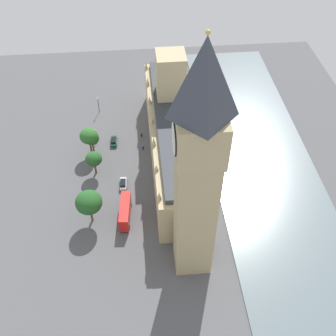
{
  "coord_description": "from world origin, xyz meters",
  "views": [
    {
      "loc": [
        8.13,
        90.8,
        87.16
      ],
      "look_at": [
        1.0,
        12.92,
        8.19
      ],
      "focal_mm": 43.7,
      "sensor_mm": 36.0,
      "label": 1
    }
  ],
  "objects_px": {
    "car_dark_green_corner": "(114,141)",
    "double_decker_bus_leading": "(125,211)",
    "pedestrian_near_tower": "(143,148)",
    "plane_tree_far_end": "(89,136)",
    "clock_tower": "(198,172)",
    "car_silver_trailing": "(123,184)",
    "plane_tree_opposite_hall": "(94,159)",
    "plane_tree_kerbside": "(89,202)",
    "street_lamp_under_trees": "(95,134)",
    "parliament_building": "(174,133)",
    "plane_tree_by_river_gate": "(92,139)",
    "pedestrian_midblock": "(142,135)",
    "street_lamp_slot_10": "(98,102)"
  },
  "relations": [
    {
      "from": "car_dark_green_corner",
      "to": "plane_tree_kerbside",
      "type": "distance_m",
      "value": 31.69
    },
    {
      "from": "car_dark_green_corner",
      "to": "car_silver_trailing",
      "type": "xyz_separation_m",
      "value": [
        -2.69,
        18.75,
        -0.0
      ]
    },
    {
      "from": "car_dark_green_corner",
      "to": "double_decker_bus_leading",
      "type": "relative_size",
      "value": 0.45
    },
    {
      "from": "double_decker_bus_leading",
      "to": "street_lamp_slot_10",
      "type": "bearing_deg",
      "value": 105.01
    },
    {
      "from": "clock_tower",
      "to": "pedestrian_midblock",
      "type": "relative_size",
      "value": 37.18
    },
    {
      "from": "double_decker_bus_leading",
      "to": "plane_tree_kerbside",
      "type": "xyz_separation_m",
      "value": [
        8.84,
        0.24,
        4.77
      ]
    },
    {
      "from": "parliament_building",
      "to": "plane_tree_opposite_hall",
      "type": "relative_size",
      "value": 8.16
    },
    {
      "from": "car_dark_green_corner",
      "to": "street_lamp_under_trees",
      "type": "bearing_deg",
      "value": 178.71
    },
    {
      "from": "double_decker_bus_leading",
      "to": "parliament_building",
      "type": "bearing_deg",
      "value": 62.51
    },
    {
      "from": "plane_tree_by_river_gate",
      "to": "street_lamp_under_trees",
      "type": "bearing_deg",
      "value": -97.76
    },
    {
      "from": "parliament_building",
      "to": "pedestrian_near_tower",
      "type": "distance_m",
      "value": 12.28
    },
    {
      "from": "car_dark_green_corner",
      "to": "plane_tree_by_river_gate",
      "type": "height_order",
      "value": "plane_tree_by_river_gate"
    },
    {
      "from": "car_silver_trailing",
      "to": "street_lamp_slot_10",
      "type": "xyz_separation_m",
      "value": [
        7.76,
        -35.53,
        3.31
      ]
    },
    {
      "from": "car_silver_trailing",
      "to": "double_decker_bus_leading",
      "type": "bearing_deg",
      "value": -85.24
    },
    {
      "from": "pedestrian_near_tower",
      "to": "plane_tree_far_end",
      "type": "height_order",
      "value": "plane_tree_far_end"
    },
    {
      "from": "car_silver_trailing",
      "to": "plane_tree_kerbside",
      "type": "distance_m",
      "value": 15.81
    },
    {
      "from": "plane_tree_kerbside",
      "to": "street_lamp_under_trees",
      "type": "relative_size",
      "value": 1.75
    },
    {
      "from": "parliament_building",
      "to": "double_decker_bus_leading",
      "type": "bearing_deg",
      "value": 57.45
    },
    {
      "from": "plane_tree_opposite_hall",
      "to": "plane_tree_kerbside",
      "type": "distance_m",
      "value": 17.79
    },
    {
      "from": "parliament_building",
      "to": "pedestrian_near_tower",
      "type": "height_order",
      "value": "parliament_building"
    },
    {
      "from": "plane_tree_by_river_gate",
      "to": "street_lamp_under_trees",
      "type": "height_order",
      "value": "plane_tree_by_river_gate"
    },
    {
      "from": "parliament_building",
      "to": "plane_tree_kerbside",
      "type": "relative_size",
      "value": 6.11
    },
    {
      "from": "clock_tower",
      "to": "pedestrian_near_tower",
      "type": "relative_size",
      "value": 34.97
    },
    {
      "from": "double_decker_bus_leading",
      "to": "pedestrian_midblock",
      "type": "xyz_separation_m",
      "value": [
        -5.78,
        -32.63,
        -1.91
      ]
    },
    {
      "from": "clock_tower",
      "to": "plane_tree_kerbside",
      "type": "distance_m",
      "value": 36.99
    },
    {
      "from": "pedestrian_near_tower",
      "to": "plane_tree_far_end",
      "type": "xyz_separation_m",
      "value": [
        15.98,
        0.41,
        6.34
      ]
    },
    {
      "from": "clock_tower",
      "to": "pedestrian_midblock",
      "type": "height_order",
      "value": "clock_tower"
    },
    {
      "from": "car_silver_trailing",
      "to": "plane_tree_far_end",
      "type": "bearing_deg",
      "value": 125.74
    },
    {
      "from": "plane_tree_kerbside",
      "to": "street_lamp_under_trees",
      "type": "xyz_separation_m",
      "value": [
        -0.09,
        -30.77,
        -3.22
      ]
    },
    {
      "from": "parliament_building",
      "to": "pedestrian_near_tower",
      "type": "xyz_separation_m",
      "value": [
        9.3,
        -2.55,
        -7.6
      ]
    },
    {
      "from": "car_silver_trailing",
      "to": "plane_tree_kerbside",
      "type": "xyz_separation_m",
      "value": [
        8.35,
        11.75,
        6.51
      ]
    },
    {
      "from": "double_decker_bus_leading",
      "to": "street_lamp_slot_10",
      "type": "xyz_separation_m",
      "value": [
        8.25,
        -47.04,
        1.56
      ]
    },
    {
      "from": "clock_tower",
      "to": "plane_tree_far_end",
      "type": "height_order",
      "value": "clock_tower"
    },
    {
      "from": "car_silver_trailing",
      "to": "plane_tree_by_river_gate",
      "type": "bearing_deg",
      "value": 123.32
    },
    {
      "from": "double_decker_bus_leading",
      "to": "street_lamp_under_trees",
      "type": "xyz_separation_m",
      "value": [
        8.75,
        -30.54,
        1.54
      ]
    },
    {
      "from": "clock_tower",
      "to": "plane_tree_opposite_hall",
      "type": "xyz_separation_m",
      "value": [
        24.22,
        -32.02,
        -25.34
      ]
    },
    {
      "from": "car_dark_green_corner",
      "to": "plane_tree_far_end",
      "type": "height_order",
      "value": "plane_tree_far_end"
    },
    {
      "from": "car_silver_trailing",
      "to": "pedestrian_midblock",
      "type": "bearing_deg",
      "value": 75.79
    },
    {
      "from": "double_decker_bus_leading",
      "to": "pedestrian_near_tower",
      "type": "xyz_separation_m",
      "value": [
        -5.94,
        -26.42,
        -1.86
      ]
    },
    {
      "from": "parliament_building",
      "to": "car_silver_trailing",
      "type": "bearing_deg",
      "value": 38.17
    },
    {
      "from": "plane_tree_kerbside",
      "to": "parliament_building",
      "type": "bearing_deg",
      "value": -134.96
    },
    {
      "from": "plane_tree_far_end",
      "to": "street_lamp_slot_10",
      "type": "distance_m",
      "value": 21.32
    },
    {
      "from": "car_silver_trailing",
      "to": "plane_tree_opposite_hall",
      "type": "xyz_separation_m",
      "value": [
        7.96,
        -5.95,
        4.78
      ]
    },
    {
      "from": "plane_tree_kerbside",
      "to": "street_lamp_under_trees",
      "type": "distance_m",
      "value": 30.94
    },
    {
      "from": "car_silver_trailing",
      "to": "street_lamp_under_trees",
      "type": "relative_size",
      "value": 0.8
    },
    {
      "from": "pedestrian_midblock",
      "to": "plane_tree_opposite_hall",
      "type": "relative_size",
      "value": 0.21
    },
    {
      "from": "plane_tree_far_end",
      "to": "street_lamp_slot_10",
      "type": "relative_size",
      "value": 1.59
    },
    {
      "from": "car_silver_trailing",
      "to": "street_lamp_under_trees",
      "type": "xyz_separation_m",
      "value": [
        8.26,
        -19.03,
        3.29
      ]
    },
    {
      "from": "street_lamp_slot_10",
      "to": "clock_tower",
      "type": "bearing_deg",
      "value": 111.3
    },
    {
      "from": "pedestrian_near_tower",
      "to": "plane_tree_opposite_hall",
      "type": "height_order",
      "value": "plane_tree_opposite_hall"
    }
  ]
}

